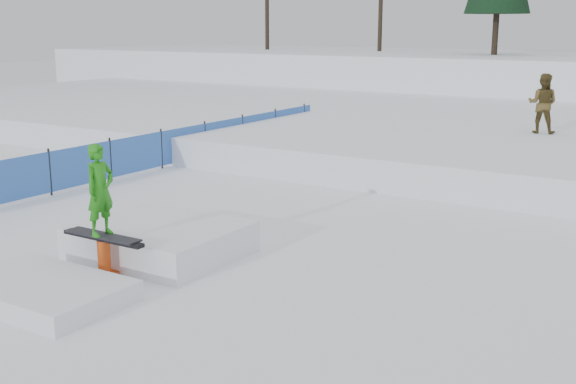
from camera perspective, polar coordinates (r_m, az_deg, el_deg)
The scene contains 5 objects.
ground at distance 11.25m, azimuth -7.67°, elevation -7.12°, with size 120.00×120.00×0.00m, color white.
snow_midrise at distance 25.25m, azimuth 16.25°, elevation 4.67°, with size 50.00×18.00×0.80m, color white.
safety_fence at distance 20.09m, azimuth -9.96°, elevation 3.39°, with size 0.05×16.00×1.10m.
walker_olive at distance 22.13m, azimuth 19.47°, elevation 6.61°, with size 0.83×0.65×1.71m, color #4D3E1B.
jib_rail_feature at distance 12.04m, azimuth -12.33°, elevation -4.41°, with size 2.60×4.40×2.11m.
Camera 1 is at (6.84, -8.06, 3.86)m, focal length 45.00 mm.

